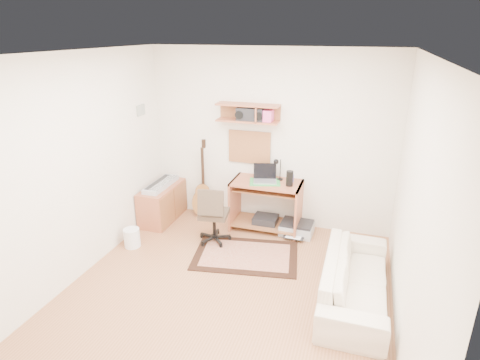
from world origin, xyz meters
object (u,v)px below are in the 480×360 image
(desk, at_px, (266,206))
(cabinet, at_px, (162,203))
(sofa, at_px, (356,272))
(printer, at_px, (297,228))
(task_chair, at_px, (214,214))

(desk, xyz_separation_m, cabinet, (-1.62, -0.18, -0.10))
(desk, bearing_deg, sofa, -44.42)
(sofa, bearing_deg, printer, 33.78)
(printer, bearing_deg, task_chair, -149.80)
(sofa, bearing_deg, task_chair, 69.44)
(desk, relative_size, task_chair, 1.17)
(desk, bearing_deg, cabinet, -173.82)
(task_chair, bearing_deg, desk, 36.54)
(desk, xyz_separation_m, printer, (0.48, -0.02, -0.29))
(desk, distance_m, cabinet, 1.63)
(task_chair, relative_size, printer, 1.83)
(task_chair, xyz_separation_m, cabinet, (-1.03, 0.42, -0.15))
(desk, bearing_deg, printer, -2.55)
(cabinet, bearing_deg, desk, 6.18)
(task_chair, height_order, cabinet, task_chair)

